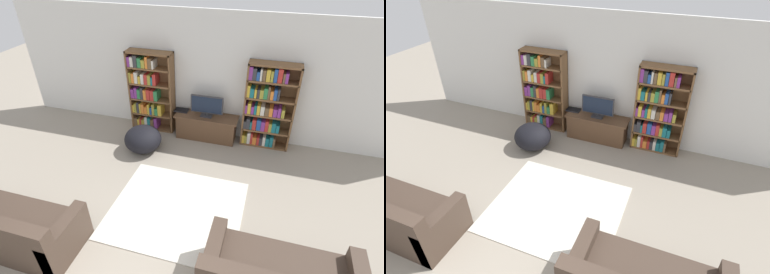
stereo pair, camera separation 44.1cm
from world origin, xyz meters
TOP-DOWN VIEW (x-y plane):
  - wall_back at (0.00, 4.23)m, footprint 8.80×0.06m
  - bookshelf_left at (-1.31, 4.05)m, footprint 0.97×0.30m
  - bookshelf_right at (1.18, 4.05)m, footprint 0.97×0.30m
  - tv_stand at (-0.00, 3.95)m, footprint 1.33×0.44m
  - television at (-0.00, 3.94)m, footprint 0.68×0.16m
  - laptop at (-0.58, 4.02)m, footprint 0.30×0.20m
  - area_rug at (0.06, 1.76)m, footprint 2.07×1.82m
  - couch_left_sectional at (-1.95, 0.55)m, footprint 1.92×0.85m
  - beanbag_ottoman at (-1.12, 3.14)m, footprint 0.75×0.75m

SIDE VIEW (x-z plane):
  - area_rug at x=0.06m, z-range 0.00..0.02m
  - beanbag_ottoman at x=-1.12m, z-range 0.00..0.52m
  - tv_stand at x=0.00m, z-range 0.00..0.54m
  - couch_left_sectional at x=-1.95m, z-range -0.13..0.71m
  - laptop at x=-0.58m, z-range 0.54..0.56m
  - television at x=0.00m, z-range 0.55..1.01m
  - bookshelf_left at x=-1.31m, z-range -0.02..1.75m
  - bookshelf_right at x=1.18m, z-range -0.01..1.76m
  - wall_back at x=0.00m, z-range 0.00..2.60m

